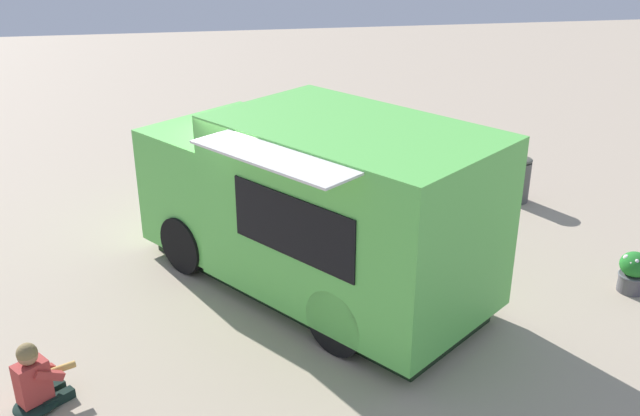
# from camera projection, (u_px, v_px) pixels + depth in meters

# --- Properties ---
(ground_plane) EXTENTS (40.00, 40.00, 0.00)m
(ground_plane) POSITION_uv_depth(u_px,v_px,m) (290.00, 270.00, 10.70)
(ground_plane) COLOR tan
(food_truck) EXTENTS (4.88, 5.37, 2.52)m
(food_truck) POSITION_uv_depth(u_px,v_px,m) (316.00, 209.00, 9.79)
(food_truck) COLOR #5FC751
(food_truck) RESTS_ON ground_plane
(person_customer) EXTENTS (0.76, 0.69, 0.83)m
(person_customer) POSITION_uv_depth(u_px,v_px,m) (36.00, 382.00, 7.75)
(person_customer) COLOR black
(person_customer) RESTS_ON ground_plane
(planter_flowering_near) EXTENTS (0.54, 0.54, 0.72)m
(planter_flowering_near) POSITION_uv_depth(u_px,v_px,m) (190.00, 172.00, 13.36)
(planter_flowering_near) COLOR #A49D91
(planter_flowering_near) RESTS_ON ground_plane
(planter_flowering_far) EXTENTS (0.41, 0.41, 0.60)m
(planter_flowering_far) POSITION_uv_depth(u_px,v_px,m) (634.00, 271.00, 10.03)
(planter_flowering_far) COLOR #524F55
(planter_flowering_far) RESTS_ON ground_plane
(plaza_bench) EXTENTS (1.49, 1.51, 0.46)m
(plaza_bench) POSITION_uv_depth(u_px,v_px,m) (460.00, 148.00, 14.68)
(plaza_bench) COLOR #916244
(plaza_bench) RESTS_ON ground_plane
(trash_bin) EXTENTS (0.45, 0.45, 0.84)m
(trash_bin) POSITION_uv_depth(u_px,v_px,m) (518.00, 179.00, 12.92)
(trash_bin) COLOR #515250
(trash_bin) RESTS_ON ground_plane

